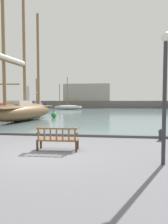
{
  "coord_description": "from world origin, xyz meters",
  "views": [
    {
      "loc": [
        2.38,
        -6.95,
        1.95
      ],
      "look_at": [
        0.17,
        10.0,
        1.0
      ],
      "focal_mm": 32.0,
      "sensor_mm": 36.0,
      "label": 1
    }
  ],
  "objects_px": {
    "sailboat_outer_port": "(38,104)",
    "sailboat_outer_starboard": "(68,107)",
    "lamp_post": "(165,85)",
    "sailboat_far_starboard": "(23,107)",
    "park_bench": "(58,139)",
    "mooring_bollard": "(162,134)",
    "channel_buoy": "(54,115)"
  },
  "relations": [
    {
      "from": "sailboat_far_starboard",
      "to": "sailboat_outer_port",
      "type": "bearing_deg",
      "value": 107.93
    },
    {
      "from": "sailboat_outer_starboard",
      "to": "lamp_post",
      "type": "xyz_separation_m",
      "value": [
        10.84,
        -36.94,
        1.78
      ]
    },
    {
      "from": "park_bench",
      "to": "sailboat_outer_starboard",
      "type": "height_order",
      "value": "sailboat_outer_starboard"
    },
    {
      "from": "sailboat_outer_starboard",
      "to": "park_bench",
      "type": "bearing_deg",
      "value": -78.64
    },
    {
      "from": "sailboat_outer_port",
      "to": "sailboat_outer_starboard",
      "type": "height_order",
      "value": "sailboat_outer_port"
    },
    {
      "from": "sailboat_far_starboard",
      "to": "sailboat_outer_port",
      "type": "distance_m",
      "value": 31.48
    },
    {
      "from": "mooring_bollard",
      "to": "sailboat_far_starboard",
      "type": "bearing_deg",
      "value": 143.73
    },
    {
      "from": "sailboat_outer_port",
      "to": "sailboat_outer_starboard",
      "type": "relative_size",
      "value": 1.43
    },
    {
      "from": "sailboat_outer_starboard",
      "to": "channel_buoy",
      "type": "xyz_separation_m",
      "value": [
        3.02,
        -21.73,
        -0.27
      ]
    },
    {
      "from": "sailboat_outer_starboard",
      "to": "mooring_bollard",
      "type": "distance_m",
      "value": 35.01
    },
    {
      "from": "sailboat_outer_port",
      "to": "lamp_post",
      "type": "relative_size",
      "value": 2.55
    },
    {
      "from": "park_bench",
      "to": "mooring_bollard",
      "type": "xyz_separation_m",
      "value": [
        4.61,
        2.68,
        -0.16
      ]
    },
    {
      "from": "mooring_bollard",
      "to": "channel_buoy",
      "type": "bearing_deg",
      "value": 127.91
    },
    {
      "from": "sailboat_outer_starboard",
      "to": "channel_buoy",
      "type": "height_order",
      "value": "sailboat_outer_starboard"
    },
    {
      "from": "mooring_bollard",
      "to": "park_bench",
      "type": "bearing_deg",
      "value": -149.81
    },
    {
      "from": "lamp_post",
      "to": "sailboat_far_starboard",
      "type": "bearing_deg",
      "value": 129.71
    },
    {
      "from": "mooring_bollard",
      "to": "channel_buoy",
      "type": "relative_size",
      "value": 0.44
    },
    {
      "from": "sailboat_far_starboard",
      "to": "sailboat_outer_port",
      "type": "height_order",
      "value": "sailboat_far_starboard"
    },
    {
      "from": "channel_buoy",
      "to": "lamp_post",
      "type": "bearing_deg",
      "value": -62.8
    },
    {
      "from": "sailboat_outer_starboard",
      "to": "mooring_bollard",
      "type": "height_order",
      "value": "sailboat_outer_starboard"
    },
    {
      "from": "park_bench",
      "to": "sailboat_outer_port",
      "type": "distance_m",
      "value": 43.6
    },
    {
      "from": "lamp_post",
      "to": "sailboat_outer_starboard",
      "type": "bearing_deg",
      "value": 106.35
    },
    {
      "from": "sailboat_outer_starboard",
      "to": "mooring_bollard",
      "type": "xyz_separation_m",
      "value": [
        11.78,
        -32.97,
        -0.35
      ]
    },
    {
      "from": "sailboat_outer_starboard",
      "to": "lamp_post",
      "type": "bearing_deg",
      "value": -73.65
    },
    {
      "from": "sailboat_outer_port",
      "to": "sailboat_outer_starboard",
      "type": "distance_m",
      "value": 10.06
    },
    {
      "from": "park_bench",
      "to": "lamp_post",
      "type": "bearing_deg",
      "value": -19.23
    },
    {
      "from": "sailboat_far_starboard",
      "to": "lamp_post",
      "type": "bearing_deg",
      "value": -50.29
    },
    {
      "from": "park_bench",
      "to": "lamp_post",
      "type": "xyz_separation_m",
      "value": [
        3.67,
        -1.28,
        1.97
      ]
    },
    {
      "from": "mooring_bollard",
      "to": "lamp_post",
      "type": "bearing_deg",
      "value": -103.33
    },
    {
      "from": "lamp_post",
      "to": "channel_buoy",
      "type": "relative_size",
      "value": 3.09
    },
    {
      "from": "lamp_post",
      "to": "channel_buoy",
      "type": "distance_m",
      "value": 17.22
    },
    {
      "from": "park_bench",
      "to": "sailboat_outer_port",
      "type": "relative_size",
      "value": 0.16
    }
  ]
}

